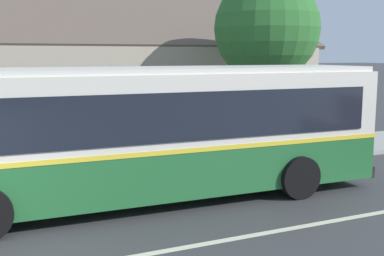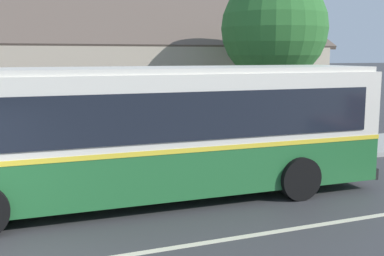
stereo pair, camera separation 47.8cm
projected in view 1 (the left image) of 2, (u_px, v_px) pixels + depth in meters
community_building at (37, 87)px, 20.56m from camera, size 22.38×10.12×7.16m
transit_bus at (135, 130)px, 10.71m from camera, size 11.61×2.98×3.03m
bench_down_street at (50, 162)px, 12.40m from camera, size 1.64×0.51×0.94m
street_tree_primary at (267, 32)px, 16.32m from camera, size 3.61×3.61×6.00m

